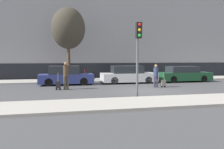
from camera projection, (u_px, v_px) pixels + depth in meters
ground_plane at (146, 91)px, 13.90m from camera, size 80.00×80.00×0.00m
sidewalk_near at (175, 101)px, 10.24m from camera, size 28.00×2.50×0.12m
sidewalk_far at (119, 80)px, 20.73m from camera, size 28.00×3.00×0.12m
building_facade at (111, 21)px, 23.86m from camera, size 28.00×3.01×12.37m
parked_car_0 at (66, 76)px, 17.15m from camera, size 4.18×1.72×1.49m
parked_car_1 at (128, 75)px, 18.39m from camera, size 4.61×1.89×1.45m
parked_car_2 at (184, 74)px, 19.39m from camera, size 4.65×1.73×1.38m
pedestrian_left at (66, 74)px, 14.55m from camera, size 0.34×0.34×1.84m
trolley_left at (58, 85)px, 14.29m from camera, size 0.34×0.29×1.13m
pedestrian_right at (156, 74)px, 15.57m from camera, size 0.35×0.34×1.64m
trolley_right at (163, 83)px, 15.66m from camera, size 0.34×0.29×1.07m
traffic_light at (138, 45)px, 11.12m from camera, size 0.28×0.47×3.88m
parked_bicycle at (87, 76)px, 19.92m from camera, size 1.77×0.06×0.96m
bare_tree_near_crossing at (68, 29)px, 18.77m from camera, size 2.89×2.89×6.31m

